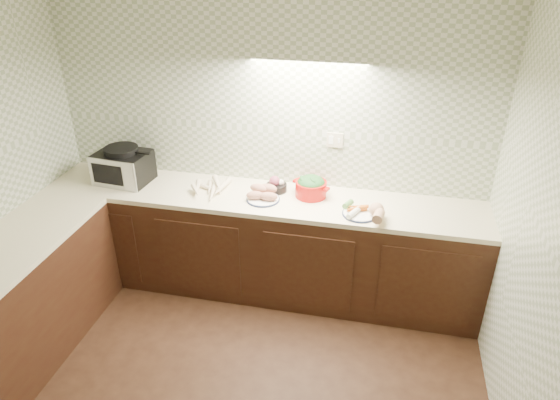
% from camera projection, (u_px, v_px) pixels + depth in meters
% --- Properties ---
extents(room, '(3.60, 3.60, 2.60)m').
position_uv_depth(room, '(180.00, 204.00, 2.40)').
color(room, black).
rests_on(room, ground).
extents(counter, '(3.60, 3.60, 0.90)m').
position_uv_depth(counter, '(144.00, 291.00, 3.67)').
color(counter, black).
rests_on(counter, ground).
extents(toaster_oven, '(0.46, 0.37, 0.31)m').
position_uv_depth(toaster_oven, '(123.00, 166.00, 4.21)').
color(toaster_oven, black).
rests_on(toaster_oven, counter).
extents(parsnip_pile, '(0.39, 0.34, 0.08)m').
position_uv_depth(parsnip_pile, '(207.00, 188.00, 4.09)').
color(parsnip_pile, beige).
rests_on(parsnip_pile, counter).
extents(sweet_potato_plate, '(0.27, 0.27, 0.12)m').
position_uv_depth(sweet_potato_plate, '(263.00, 194.00, 3.96)').
color(sweet_potato_plate, '#17203E').
rests_on(sweet_potato_plate, counter).
extents(onion_bowl, '(0.17, 0.17, 0.13)m').
position_uv_depth(onion_bowl, '(276.00, 185.00, 4.09)').
color(onion_bowl, black).
rests_on(onion_bowl, counter).
extents(dutch_oven, '(0.33, 0.33, 0.18)m').
position_uv_depth(dutch_oven, '(311.00, 186.00, 4.00)').
color(dutch_oven, '#BA0C08').
rests_on(dutch_oven, counter).
extents(veg_plate, '(0.35, 0.29, 0.12)m').
position_uv_depth(veg_plate, '(367.00, 211.00, 3.73)').
color(veg_plate, '#17203E').
rests_on(veg_plate, counter).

